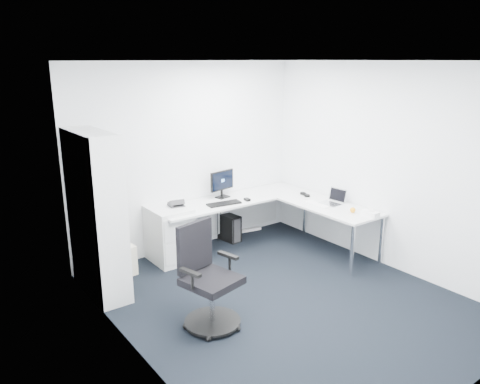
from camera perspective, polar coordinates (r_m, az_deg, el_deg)
ground at (r=5.65m, az=5.23°, el=-12.92°), size 4.20×4.20×0.00m
ceiling at (r=4.96m, az=6.03°, el=15.62°), size 4.20×4.20×0.00m
wall_back at (r=6.81m, az=-6.29°, el=4.15°), size 3.60×0.02×2.70m
wall_front at (r=3.93m, az=26.59°, el=-6.13°), size 3.60×0.02×2.70m
wall_left at (r=4.21m, az=-13.04°, el=-3.42°), size 0.02×4.20×2.70m
wall_right at (r=6.46m, az=17.61°, el=2.88°), size 0.02×4.20×2.70m
l_desk at (r=6.81m, az=0.97°, el=-4.41°), size 2.48×1.39×0.72m
drawer_pedestal at (r=6.58m, az=-8.65°, el=-5.09°), size 0.50×0.63×0.77m
bookshelf at (r=5.67m, az=-17.11°, el=-2.68°), size 0.38×0.98×1.96m
task_chair at (r=4.88m, az=-3.45°, el=-10.42°), size 0.74×0.74×1.10m
black_pc_tower at (r=7.30m, az=-1.42°, el=-4.31°), size 0.23×0.44×0.41m
beige_pc_tower at (r=6.41m, az=-14.03°, el=-7.77°), size 0.23×0.43×0.40m
power_strip at (r=7.72m, az=1.26°, el=-4.61°), size 0.38×0.13×0.04m
monitor at (r=6.97m, az=-2.16°, el=1.00°), size 0.46×0.22×0.42m
black_keyboard at (r=6.68m, az=-1.96°, el=-1.42°), size 0.51×0.24×0.02m
mouse at (r=6.86m, az=0.88°, el=-0.92°), size 0.08×0.11×0.03m
desk_phone at (r=6.51m, az=-7.79°, el=-1.48°), size 0.23×0.23×0.14m
laptop at (r=6.77m, az=10.93°, el=-0.65°), size 0.33×0.32×0.21m
white_keyboard at (r=6.76m, az=9.34°, el=-1.47°), size 0.16×0.44×0.01m
headphones at (r=7.18m, az=7.93°, el=-0.22°), size 0.17×0.23×0.05m
orange_fruit at (r=6.49m, az=13.58°, el=-2.15°), size 0.08×0.08×0.08m
tissue_box at (r=6.38m, az=15.59°, el=-2.59°), size 0.12×0.23×0.08m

